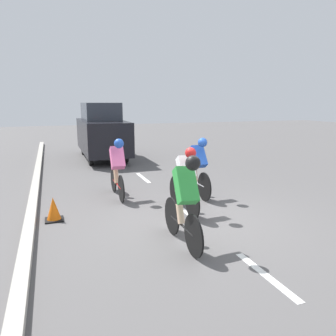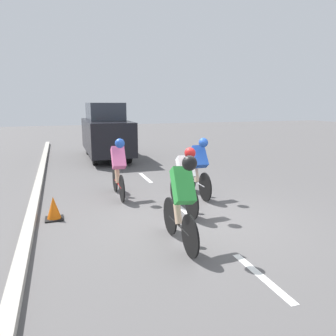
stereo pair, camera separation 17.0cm
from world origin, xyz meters
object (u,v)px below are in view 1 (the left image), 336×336
object	(u,v)px
cyclist_green	(185,198)
traffic_cone	(54,209)
cyclist_blue	(198,166)
cyclist_white	(185,178)
cyclist_pink	(117,166)
support_car	(102,131)

from	to	relation	value
cyclist_green	traffic_cone	size ratio (longest dim) A/B	3.38
cyclist_blue	cyclist_green	xyz separation A→B (m)	(1.45, 2.62, 0.03)
cyclist_white	cyclist_pink	world-z (taller)	cyclist_pink
cyclist_pink	support_car	xyz separation A→B (m)	(-0.55, -6.12, 0.35)
traffic_cone	support_car	bearing A→B (deg)	-106.14
cyclist_white	cyclist_pink	bearing A→B (deg)	-55.28
cyclist_pink	cyclist_blue	bearing A→B (deg)	162.99
cyclist_blue	support_car	distance (m)	6.86
cyclist_white	support_car	bearing A→B (deg)	-85.63
cyclist_white	cyclist_blue	bearing A→B (deg)	-126.73
cyclist_green	support_car	size ratio (longest dim) A/B	0.36
cyclist_pink	traffic_cone	distance (m)	2.04
cyclist_blue	cyclist_white	distance (m)	1.32
cyclist_green	cyclist_white	world-z (taller)	cyclist_green
cyclist_white	traffic_cone	distance (m)	2.80
cyclist_green	cyclist_pink	world-z (taller)	cyclist_green
cyclist_green	cyclist_white	size ratio (longest dim) A/B	0.99
cyclist_white	traffic_cone	world-z (taller)	cyclist_white
traffic_cone	cyclist_pink	bearing A→B (deg)	-143.10
cyclist_blue	support_car	size ratio (longest dim) A/B	0.37
cyclist_blue	support_car	bearing A→B (deg)	-78.35
traffic_cone	cyclist_blue	bearing A→B (deg)	-170.54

